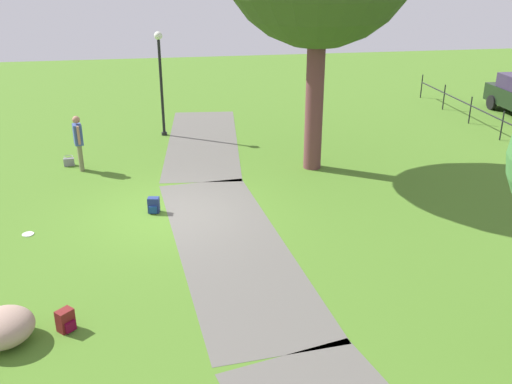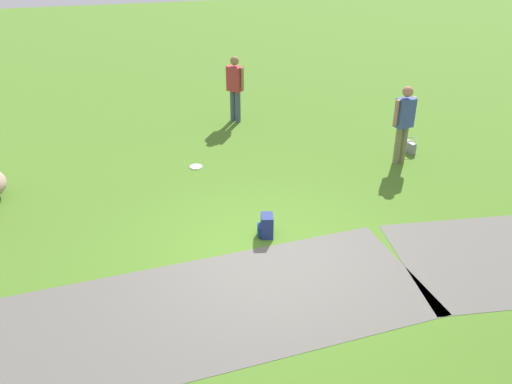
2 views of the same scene
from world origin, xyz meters
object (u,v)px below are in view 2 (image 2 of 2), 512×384
(woman_with_handbag, at_px, (404,119))
(spare_backpack_on_lawn, at_px, (266,226))
(man_near_boulder, at_px, (235,85))
(handbag_on_grass, at_px, (410,146))
(frisbee_on_grass, at_px, (196,167))

(woman_with_handbag, height_order, spare_backpack_on_lawn, woman_with_handbag)
(man_near_boulder, bearing_deg, handbag_on_grass, 140.82)
(woman_with_handbag, height_order, handbag_on_grass, woman_with_handbag)
(handbag_on_grass, xyz_separation_m, spare_backpack_on_lawn, (3.97, 2.59, 0.05))
(man_near_boulder, height_order, handbag_on_grass, man_near_boulder)
(woman_with_handbag, bearing_deg, man_near_boulder, -47.64)
(man_near_boulder, xyz_separation_m, spare_backpack_on_lawn, (0.57, 5.36, -0.77))
(spare_backpack_on_lawn, bearing_deg, frisbee_on_grass, -74.88)
(woman_with_handbag, relative_size, frisbee_on_grass, 6.29)
(frisbee_on_grass, bearing_deg, woman_with_handbag, 169.83)
(handbag_on_grass, xyz_separation_m, frisbee_on_grass, (4.76, -0.33, -0.13))
(spare_backpack_on_lawn, xyz_separation_m, frisbee_on_grass, (0.79, -2.92, -0.18))
(woman_with_handbag, distance_m, handbag_on_grass, 1.06)
(man_near_boulder, xyz_separation_m, handbag_on_grass, (-3.41, 2.78, -0.82))
(handbag_on_grass, bearing_deg, spare_backpack_on_lawn, 33.05)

